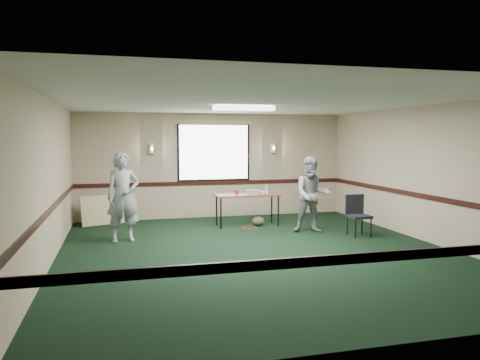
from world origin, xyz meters
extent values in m
plane|color=black|center=(0.00, 0.00, 0.00)|extent=(8.00, 8.00, 0.00)
plane|color=tan|center=(0.00, 4.00, 1.35)|extent=(7.00, 0.00, 7.00)
plane|color=tan|center=(0.00, -4.00, 1.35)|extent=(7.00, 0.00, 7.00)
plane|color=tan|center=(-3.50, 0.00, 1.35)|extent=(0.00, 8.00, 8.00)
plane|color=tan|center=(3.50, 0.00, 1.35)|extent=(0.00, 8.00, 8.00)
plane|color=silver|center=(0.00, 0.00, 2.70)|extent=(8.00, 8.00, 0.00)
cube|color=black|center=(0.00, 3.98, 0.90)|extent=(7.00, 0.03, 0.10)
cube|color=black|center=(0.00, -3.98, 0.90)|extent=(7.00, 0.03, 0.10)
cube|color=black|center=(-3.48, 0.00, 0.90)|extent=(0.03, 8.00, 0.10)
cube|color=black|center=(3.48, 0.00, 0.90)|extent=(0.03, 8.00, 0.10)
cube|color=black|center=(0.00, 3.98, 1.70)|extent=(1.90, 0.01, 1.50)
cube|color=white|center=(0.00, 3.97, 1.70)|extent=(1.80, 0.02, 1.40)
cube|color=tan|center=(0.00, 3.97, 2.47)|extent=(2.05, 0.08, 0.10)
cylinder|color=silver|center=(-1.60, 3.94, 1.80)|extent=(0.16, 0.16, 0.25)
cylinder|color=silver|center=(1.60, 3.94, 1.80)|extent=(0.16, 0.16, 0.25)
cube|color=white|center=(0.00, 1.00, 2.64)|extent=(1.20, 0.32, 0.08)
cube|color=#522517|center=(0.50, 2.55, 0.73)|extent=(1.50, 0.60, 0.04)
cylinder|color=black|center=(-0.18, 2.31, 0.35)|extent=(0.04, 0.04, 0.71)
cylinder|color=black|center=(1.19, 2.32, 0.35)|extent=(0.04, 0.04, 0.71)
cylinder|color=black|center=(-0.18, 2.79, 0.35)|extent=(0.04, 0.04, 0.71)
cylinder|color=black|center=(1.19, 2.80, 0.35)|extent=(0.04, 0.04, 0.71)
cube|color=#96969E|center=(0.65, 2.59, 0.80)|extent=(0.33, 0.30, 0.10)
cube|color=silver|center=(0.93, 2.64, 0.77)|extent=(0.22, 0.20, 0.05)
cylinder|color=#B90C12|center=(0.25, 2.56, 0.80)|extent=(0.07, 0.07, 0.11)
cylinder|color=#7EA6CE|center=(0.96, 2.46, 0.86)|extent=(0.07, 0.07, 0.22)
ellipsoid|color=#4D4D2C|center=(0.75, 2.48, 0.11)|extent=(0.31, 0.23, 0.21)
torus|color=red|center=(0.47, 2.25, 0.01)|extent=(0.39, 0.39, 0.02)
cube|color=tan|center=(-2.63, 3.60, 0.35)|extent=(1.36, 0.70, 0.71)
cube|color=black|center=(2.46, 0.81, 0.42)|extent=(0.43, 0.43, 0.06)
cube|color=black|center=(2.45, 1.01, 0.65)|extent=(0.42, 0.05, 0.42)
cylinder|color=black|center=(2.28, 0.63, 0.20)|extent=(0.03, 0.03, 0.39)
cylinder|color=black|center=(2.64, 0.63, 0.20)|extent=(0.03, 0.03, 0.39)
cylinder|color=black|center=(2.28, 0.98, 0.20)|extent=(0.03, 0.03, 0.39)
cylinder|color=black|center=(2.63, 0.99, 0.20)|extent=(0.03, 0.03, 0.39)
imported|color=#426391|center=(-2.34, 1.57, 0.89)|extent=(0.72, 0.54, 1.78)
imported|color=#7393B3|center=(1.67, 1.47, 0.83)|extent=(0.94, 0.81, 1.66)
camera|label=1|loc=(-2.41, -7.94, 2.04)|focal=35.00mm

